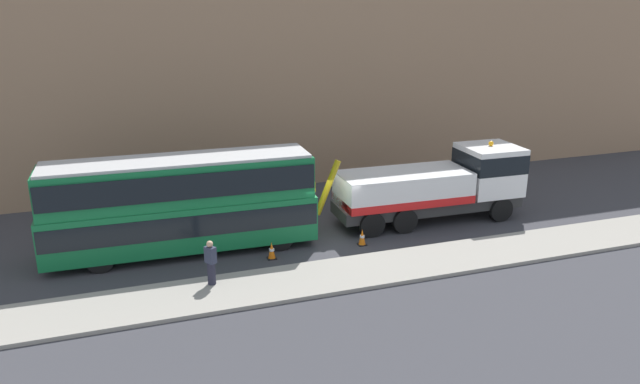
# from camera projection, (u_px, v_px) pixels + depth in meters

# --- Properties ---
(ground_plane) EXTENTS (120.00, 120.00, 0.00)m
(ground_plane) POSITION_uv_depth(u_px,v_px,m) (325.00, 235.00, 27.32)
(ground_plane) COLOR #38383D
(near_kerb) EXTENTS (60.00, 2.80, 0.15)m
(near_kerb) POSITION_uv_depth(u_px,v_px,m) (361.00, 272.00, 23.52)
(near_kerb) COLOR gray
(near_kerb) RESTS_ON ground_plane
(building_facade) EXTENTS (60.00, 1.50, 16.00)m
(building_facade) POSITION_uv_depth(u_px,v_px,m) (273.00, 39.00, 32.38)
(building_facade) COLOR #9E7A5B
(building_facade) RESTS_ON ground_plane
(recovery_tow_truck) EXTENTS (10.17, 2.85, 3.67)m
(recovery_tow_truck) POSITION_uv_depth(u_px,v_px,m) (438.00, 184.00, 28.71)
(recovery_tow_truck) COLOR #2D2D2D
(recovery_tow_truck) RESTS_ON ground_plane
(double_decker_bus) EXTENTS (11.09, 2.81, 4.06)m
(double_decker_bus) POSITION_uv_depth(u_px,v_px,m) (181.00, 201.00, 24.89)
(double_decker_bus) COLOR #146B38
(double_decker_bus) RESTS_ON ground_plane
(pedestrian_onlooker) EXTENTS (0.44, 0.48, 1.71)m
(pedestrian_onlooker) POSITION_uv_depth(u_px,v_px,m) (211.00, 263.00, 22.09)
(pedestrian_onlooker) COLOR #232333
(pedestrian_onlooker) RESTS_ON near_kerb
(traffic_cone_near_bus) EXTENTS (0.36, 0.36, 0.72)m
(traffic_cone_near_bus) POSITION_uv_depth(u_px,v_px,m) (272.00, 251.00, 24.76)
(traffic_cone_near_bus) COLOR orange
(traffic_cone_near_bus) RESTS_ON ground_plane
(traffic_cone_midway) EXTENTS (0.36, 0.36, 0.72)m
(traffic_cone_midway) POSITION_uv_depth(u_px,v_px,m) (362.00, 238.00, 26.14)
(traffic_cone_midway) COLOR orange
(traffic_cone_midway) RESTS_ON ground_plane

